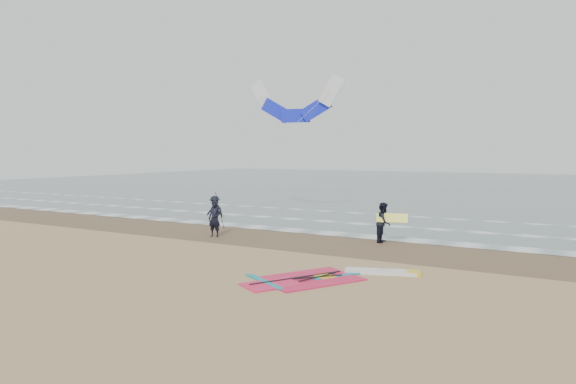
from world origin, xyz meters
The scene contains 11 objects.
ground centered at (0.00, 0.00, 0.00)m, with size 120.00×120.00×0.00m, color tan.
sea_water centered at (0.00, 48.00, 0.01)m, with size 120.00×80.00×0.02m, color #47605E.
wet_sand_band centered at (0.00, 6.00, 0.00)m, with size 120.00×5.00×0.01m, color brown.
foam_waterline centered at (0.00, 10.44, 0.03)m, with size 120.00×9.15×0.02m.
windsurf_rig centered at (3.57, 0.39, 0.03)m, with size 4.86×4.60×0.12m.
person_standing centered at (-4.31, 4.87, 0.83)m, with size 0.61×0.40×1.66m, color black.
person_walking centered at (2.93, 7.27, 0.86)m, with size 0.84×0.65×1.73m, color black.
person_wading centered at (-7.97, 9.68, 0.86)m, with size 1.12×0.64×1.73m, color black.
held_pole centered at (-4.01, 4.87, 1.22)m, with size 0.17×0.86×1.82m.
carried_kiteboard centered at (3.33, 7.17, 1.09)m, with size 1.30×0.51×0.39m.
surf_kite centered at (-5.12, 14.13, 6.81)m, with size 6.42×4.75×7.37m.
Camera 1 is at (10.05, -13.82, 3.87)m, focal length 32.00 mm.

